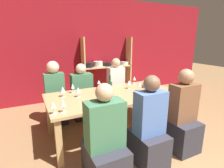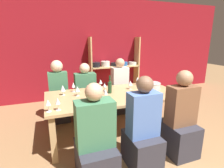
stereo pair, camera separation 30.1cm
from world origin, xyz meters
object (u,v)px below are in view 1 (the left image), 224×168
at_px(wine_glass_white_b, 78,90).
at_px(wine_glass_white_c, 140,85).
at_px(mixing_bowl, 150,84).
at_px(wine_glass_empty_c, 99,82).
at_px(wine_glass_red_d, 63,103).
at_px(wine_glass_empty_a, 73,86).
at_px(person_far_b, 82,98).
at_px(wine_glass_red_c, 63,90).
at_px(wine_glass_red_e, 53,105).
at_px(person_near_a, 105,145).
at_px(wine_glass_red_b, 129,83).
at_px(wine_glass_empty_b, 104,86).
at_px(person_near_b, 149,132).
at_px(wine_bottle_green, 110,86).
at_px(dining_table, 115,98).
at_px(wine_glass_red_a, 108,92).
at_px(person_far_c, 56,100).
at_px(shelf_unit, 107,75).
at_px(wine_glass_white_a, 134,79).
at_px(person_near_c, 181,121).
at_px(person_far_a, 116,92).

xyz_separation_m(wine_glass_white_b, wine_glass_white_c, (1.07, -0.17, -0.00)).
bearing_deg(wine_glass_white_c, mixing_bowl, 20.87).
bearing_deg(wine_glass_empty_c, wine_glass_white_c, -43.73).
bearing_deg(wine_glass_red_d, wine_glass_white_c, 13.49).
xyz_separation_m(wine_glass_empty_a, person_far_b, (0.32, 0.56, -0.43)).
bearing_deg(wine_glass_empty_a, wine_glass_red_c, -146.63).
bearing_deg(wine_glass_red_e, person_near_a, -43.71).
distance_m(wine_glass_red_b, wine_glass_empty_b, 0.48).
bearing_deg(wine_glass_empty_c, person_near_b, -84.36).
height_order(wine_bottle_green, wine_glass_empty_a, wine_bottle_green).
xyz_separation_m(dining_table, wine_bottle_green, (-0.05, 0.08, 0.19)).
height_order(wine_glass_red_a, wine_glass_empty_c, wine_glass_red_a).
height_order(person_far_b, person_far_c, person_far_c).
bearing_deg(wine_glass_red_d, person_far_c, 86.33).
height_order(wine_glass_red_b, wine_glass_empty_b, wine_glass_red_b).
bearing_deg(person_far_c, wine_glass_red_d, 86.33).
height_order(mixing_bowl, wine_bottle_green, wine_bottle_green).
bearing_deg(wine_glass_white_c, wine_glass_empty_a, 159.31).
xyz_separation_m(shelf_unit, wine_glass_white_a, (-0.10, -1.55, 0.22)).
height_order(wine_glass_red_c, person_near_a, person_near_a).
bearing_deg(wine_glass_white_b, person_far_c, 108.96).
xyz_separation_m(wine_glass_red_b, person_near_b, (-0.34, -1.06, -0.39)).
bearing_deg(mixing_bowl, person_near_c, -98.11).
distance_m(wine_glass_red_a, wine_glass_empty_c, 0.66).
bearing_deg(person_far_b, wine_glass_white_a, 153.15).
xyz_separation_m(wine_glass_empty_b, wine_glass_empty_c, (0.01, 0.26, 0.00)).
relative_size(wine_glass_red_b, wine_glass_empty_a, 0.94).
height_order(wine_glass_red_e, wine_glass_white_c, wine_glass_red_e).
bearing_deg(wine_glass_white_b, person_far_b, 70.05).
xyz_separation_m(wine_glass_red_b, person_far_b, (-0.69, 0.75, -0.42)).
distance_m(wine_glass_empty_c, wine_glass_white_c, 0.78).
relative_size(wine_glass_empty_b, wine_glass_empty_c, 0.96).
height_order(wine_glass_empty_c, person_far_c, person_far_c).
bearing_deg(wine_glass_red_e, wine_glass_white_c, 12.72).
xyz_separation_m(wine_glass_red_a, wine_glass_red_b, (0.59, 0.33, 0.01)).
relative_size(wine_glass_empty_a, person_far_a, 0.14).
height_order(dining_table, wine_glass_empty_a, wine_glass_empty_a).
bearing_deg(person_far_b, wine_glass_white_c, 128.59).
distance_m(wine_glass_white_a, person_near_c, 1.33).
xyz_separation_m(wine_glass_empty_a, person_near_c, (1.30, -1.22, -0.39)).
bearing_deg(dining_table, person_near_a, -123.33).
height_order(wine_glass_red_b, wine_glass_empty_c, wine_glass_red_b).
relative_size(person_near_a, person_near_c, 0.95).
height_order(person_near_a, person_far_b, person_near_a).
height_order(wine_glass_red_d, wine_glass_white_b, wine_glass_red_d).
bearing_deg(wine_glass_empty_a, dining_table, -30.12).
relative_size(wine_glass_red_d, person_far_c, 0.14).
bearing_deg(wine_glass_red_e, wine_glass_empty_c, 42.48).
bearing_deg(wine_glass_red_e, wine_glass_red_a, 15.08).
bearing_deg(wine_glass_red_e, wine_glass_empty_a, 60.45).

